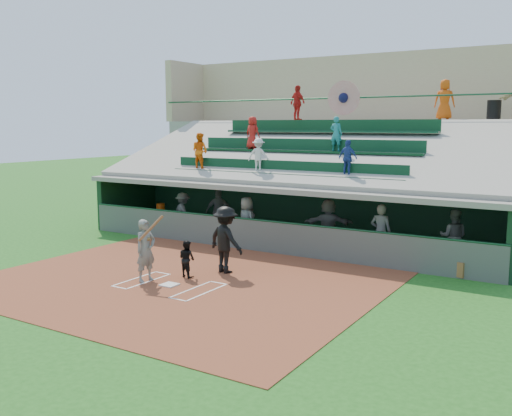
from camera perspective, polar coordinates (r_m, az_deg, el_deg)
The scene contains 22 objects.
ground at distance 16.12m, azimuth -8.64°, elevation -7.71°, with size 100.00×100.00×0.00m, color #1D5818.
dirt_slab at distance 16.48m, azimuth -7.52°, elevation -7.29°, with size 11.00×9.00×0.02m, color brown.
home_plate at distance 16.11m, azimuth -8.65°, elevation -7.59°, with size 0.43×0.43×0.03m, color silver.
batters_box_chalk at distance 16.11m, azimuth -8.65°, elevation -7.63°, with size 2.65×1.85×0.01m.
dugout_floor at distance 21.55m, azimuth 3.02°, elevation -3.49°, with size 16.00×3.50×0.04m, color gray.
concourse_slab at distance 27.30m, azimuth 9.86°, elevation 3.73°, with size 20.00×3.00×4.60m, color gray.
grandstand at distance 24.57m, azimuth 7.24°, elevation 3.20°, with size 20.40×10.40×7.80m.
batter_at_plate at distance 16.43m, azimuth -10.97°, elevation -4.17°, with size 0.89×0.77×1.95m.
catcher at distance 16.77m, azimuth -6.94°, elevation -5.06°, with size 0.53×0.41×1.08m, color black.
home_umpire at distance 17.09m, azimuth -3.05°, elevation -3.17°, with size 1.30×0.74×2.01m, color black.
dugout_bench at distance 22.48m, azimuth 4.27°, elevation -2.37°, with size 14.88×0.45×0.45m, color olive.
white_table at distance 24.64m, azimuth -9.59°, elevation -1.20°, with size 0.83×0.62×0.72m, color white.
water_cooler at distance 24.53m, azimuth -9.51°, elevation 0.04°, with size 0.35×0.35×0.35m, color #D94E0C.
dugout_player_a at distance 23.35m, azimuth -7.30°, elevation -0.49°, with size 1.08×0.62×1.67m, color #50534E.
dugout_player_b at distance 22.96m, azimuth -3.72°, elevation -0.38°, with size 1.08×0.45×1.84m, color #52544F.
dugout_player_c at distance 20.90m, azimuth -0.94°, elevation -1.31°, with size 0.87×0.56×1.77m, color #5D605B.
dugout_player_d at distance 20.10m, azimuth 7.23°, elevation -1.66°, with size 1.71×0.55×1.85m, color #565853.
dugout_player_e at distance 18.95m, azimuth 12.36°, elevation -2.39°, with size 0.68×0.44×1.86m, color #575A55.
dugout_player_f at distance 19.12m, azimuth 19.12°, elevation -2.72°, with size 0.85×0.66×1.75m, color #5A5D58.
trash_bin at distance 25.20m, azimuth 22.69°, elevation 9.00°, with size 0.54×0.54×0.81m, color black.
concourse_staff_a at distance 26.85m, azimuth 4.18°, elevation 10.42°, with size 0.96×0.40×1.64m, color red.
concourse_staff_b at distance 25.22m, azimuth 18.34°, elevation 10.22°, with size 0.83×0.54×1.69m, color #C7490B.
Camera 1 is at (10.06, -11.79, 4.42)m, focal length 40.00 mm.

